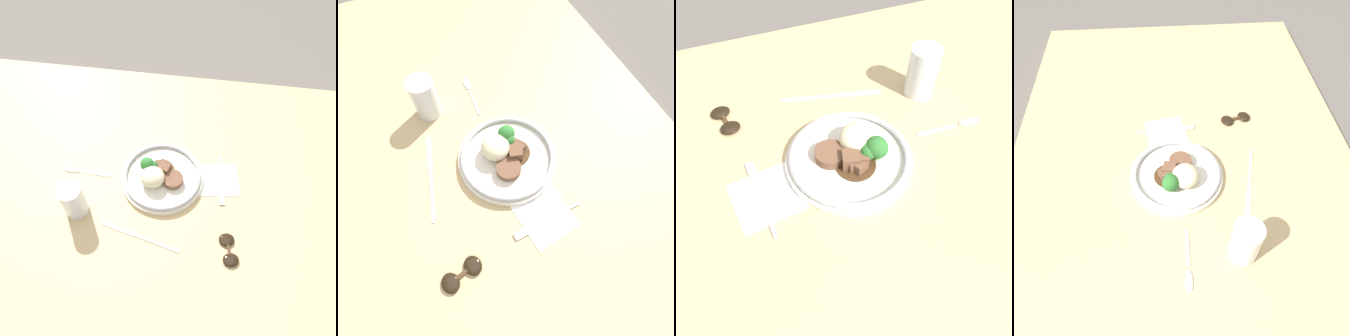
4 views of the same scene
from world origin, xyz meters
The scene contains 9 objects.
ground_plane centered at (0.00, 0.00, 0.00)m, with size 8.00×8.00×0.00m, color #5B5651.
dining_table centered at (0.00, 0.00, 0.02)m, with size 1.57×0.95×0.04m.
napkin centered at (-0.17, -0.04, 0.04)m, with size 0.14×0.13×0.00m.
plate centered at (-0.01, -0.02, 0.06)m, with size 0.24×0.24×0.06m.
juice_glass centered at (0.20, 0.11, 0.09)m, with size 0.06×0.06×0.11m.
fork centered at (-0.19, -0.02, 0.05)m, with size 0.02×0.17×0.00m.
knife centered at (0.02, 0.17, 0.04)m, with size 0.22×0.06×0.00m.
spoon centered at (0.24, -0.01, 0.04)m, with size 0.14×0.02×0.01m.
sunglasses centered at (-0.22, 0.17, 0.05)m, with size 0.06×0.10×0.01m.
Camera 1 is at (-0.10, 0.48, 0.87)m, focal length 35.00 mm.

